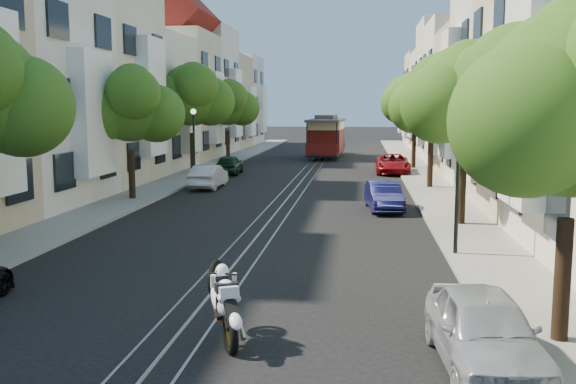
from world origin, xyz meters
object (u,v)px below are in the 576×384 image
(parked_car_e_near, at_px, (484,330))
(parked_car_e_mid, at_px, (384,196))
(tree_e_c, at_px, (433,103))
(tree_w_b, at_px, (131,107))
(parked_car_e_far, at_px, (393,164))
(parked_car_w_mid, at_px, (209,177))
(lamp_east, at_px, (458,161))
(tree_w_c, at_px, (192,96))
(tree_e_b, at_px, (467,97))
(cable_car, at_px, (326,135))
(tree_w_d, at_px, (228,104))
(sportbike_rider, at_px, (224,299))
(tree_e_d, at_px, (416,100))
(lamp_west, at_px, (194,133))
(tree_e_a, at_px, (576,107))
(parked_car_w_far, at_px, (229,164))

(parked_car_e_near, xyz_separation_m, parked_car_e_mid, (-1.10, 16.69, -0.05))
(tree_e_c, height_order, parked_car_e_near, tree_e_c)
(tree_w_b, bearing_deg, parked_car_e_far, 47.40)
(parked_car_w_mid, bearing_deg, lamp_east, 126.91)
(tree_w_c, bearing_deg, parked_car_e_mid, -47.12)
(tree_e_b, bearing_deg, cable_car, 102.01)
(lamp_east, xyz_separation_m, cable_car, (-5.80, 36.75, -0.84))
(tree_w_d, height_order, parked_car_w_mid, tree_w_d)
(sportbike_rider, bearing_deg, tree_e_b, 39.03)
(tree_w_c, relative_size, cable_car, 0.80)
(tree_e_d, distance_m, lamp_west, 16.39)
(tree_w_b, height_order, lamp_east, tree_w_b)
(tree_e_d, relative_size, sportbike_rider, 3.54)
(tree_e_a, height_order, parked_car_e_mid, tree_e_a)
(tree_e_b, xyz_separation_m, lamp_west, (-13.56, 13.02, -1.89))
(parked_car_e_near, bearing_deg, tree_w_d, 103.80)
(tree_e_d, bearing_deg, tree_w_c, -157.38)
(parked_car_e_mid, relative_size, parked_car_w_far, 1.00)
(tree_w_b, bearing_deg, parked_car_e_mid, -7.51)
(tree_e_b, xyz_separation_m, sportbike_rider, (-6.27, -12.52, -3.90))
(lamp_west, xyz_separation_m, cable_car, (6.80, 18.75, -0.84))
(tree_w_c, xyz_separation_m, lamp_east, (13.44, -20.98, -2.22))
(tree_e_b, xyz_separation_m, lamp_east, (-0.96, -4.98, -1.89))
(parked_car_e_mid, bearing_deg, parked_car_e_far, 79.88)
(lamp_east, height_order, parked_car_e_near, lamp_east)
(parked_car_w_far, bearing_deg, cable_car, -114.35)
(sportbike_rider, bearing_deg, tree_e_d, 55.34)
(tree_e_a, bearing_deg, tree_e_b, 90.00)
(tree_w_c, distance_m, parked_car_e_near, 32.19)
(tree_e_d, relative_size, parked_car_e_mid, 1.83)
(lamp_west, xyz_separation_m, parked_car_e_near, (11.90, -26.25, -2.18))
(tree_e_d, distance_m, parked_car_w_mid, 17.49)
(tree_w_b, height_order, lamp_west, tree_w_b)
(tree_e_a, xyz_separation_m, parked_car_w_far, (-12.36, 29.35, -3.76))
(parked_car_e_mid, bearing_deg, tree_e_b, -57.50)
(tree_w_d, distance_m, lamp_east, 34.73)
(tree_w_d, relative_size, sportbike_rider, 3.37)
(parked_car_e_near, xyz_separation_m, parked_car_w_far, (-10.70, 30.58, -0.03))
(tree_w_c, xyz_separation_m, parked_car_w_mid, (2.43, -6.02, -4.43))
(lamp_east, relative_size, parked_car_w_mid, 1.07)
(tree_w_b, xyz_separation_m, parked_car_e_far, (12.74, 13.85, -3.75))
(tree_e_b, xyz_separation_m, parked_car_w_mid, (-11.97, 9.98, -4.10))
(sportbike_rider, height_order, parked_car_e_far, sportbike_rider)
(tree_e_c, relative_size, sportbike_rider, 3.37)
(tree_e_b, height_order, lamp_east, tree_e_b)
(tree_e_b, bearing_deg, tree_w_c, 131.99)
(tree_e_d, xyz_separation_m, parked_car_e_far, (-1.66, -3.15, -4.21))
(tree_w_c, relative_size, tree_w_d, 1.09)
(cable_car, distance_m, parked_car_w_far, 15.54)
(tree_e_a, bearing_deg, parked_car_w_far, 112.84)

